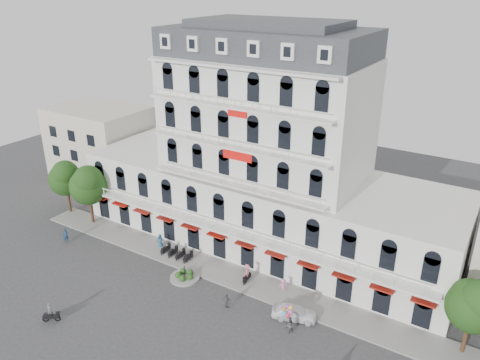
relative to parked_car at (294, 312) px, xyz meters
name	(u,v)px	position (x,y,z in m)	size (l,w,h in m)	color
ground	(171,320)	(-9.80, -6.35, -0.72)	(120.00, 120.00, 0.00)	#38383A
sidewalk	(224,273)	(-9.80, 2.65, -0.64)	(53.00, 4.00, 0.16)	gray
main_building	(265,163)	(-9.80, 11.65, 9.24)	(45.00, 15.00, 25.80)	silver
flank_building_west	(101,146)	(-39.80, 13.65, 5.28)	(14.00, 10.00, 12.00)	beige
traffic_island	(185,276)	(-12.80, -0.35, -0.47)	(3.20, 3.20, 1.60)	gray
parked_scooter_row	(177,257)	(-16.15, 2.45, -0.72)	(4.40, 1.80, 1.10)	black
tree_west_outer	(65,177)	(-35.75, 3.63, 4.63)	(4.50, 4.48, 7.76)	#382314
tree_west_inner	(88,184)	(-30.75, 3.13, 4.96)	(4.76, 4.76, 8.25)	#382314
tree_east_inner	(474,304)	(14.25, 3.63, 4.49)	(4.40, 4.37, 7.57)	#382314
parked_car	(294,312)	(0.00, 0.00, 0.00)	(1.71, 4.25, 1.45)	white
rider_west	(51,313)	(-19.19, -12.37, 0.17)	(1.44, 1.17, 2.04)	black
rider_center	(247,273)	(-6.79, 2.60, 0.43)	(0.76, 1.70, 2.19)	black
pedestrian_left	(160,241)	(-19.21, 3.15, 0.15)	(0.85, 0.55, 1.74)	#265374
pedestrian_mid	(227,301)	(-6.30, -2.00, 0.06)	(0.92, 0.38, 1.57)	#545259
pedestrian_right	(283,285)	(-2.81, 3.15, 0.04)	(0.99, 0.57, 1.53)	pink
pedestrian_far	(66,235)	(-29.80, -1.97, 0.19)	(0.67, 0.44, 1.83)	navy
balloon_vendor	(289,319)	(0.24, -1.78, 0.56)	(1.41, 1.31, 2.45)	#55545B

